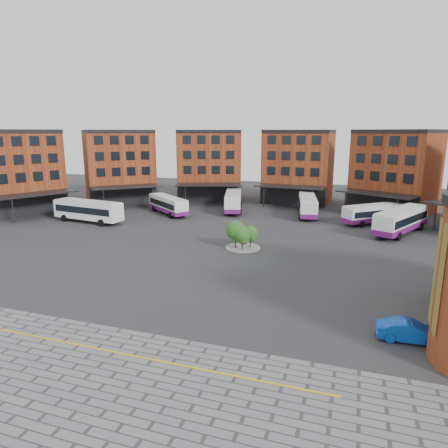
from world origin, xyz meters
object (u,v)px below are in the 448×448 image
(bus_c, at_px, (233,201))
(bus_f, at_px, (401,220))
(bus_b, at_px, (168,205))
(bus_e, at_px, (374,213))
(bus_a, at_px, (88,210))
(blue_car, at_px, (410,331))
(bus_d, at_px, (307,205))
(tree_island, at_px, (241,234))

(bus_c, relative_size, bus_f, 0.99)
(bus_b, distance_m, bus_e, 34.46)
(bus_a, bearing_deg, bus_b, -34.57)
(bus_a, relative_size, bus_e, 1.28)
(bus_b, bearing_deg, bus_c, -18.48)
(bus_b, bearing_deg, bus_a, 176.31)
(bus_f, bearing_deg, blue_car, -67.25)
(bus_e, distance_m, blue_car, 37.92)
(bus_e, relative_size, bus_f, 0.78)
(bus_c, relative_size, bus_d, 1.01)
(bus_a, height_order, bus_f, bus_f)
(bus_c, relative_size, bus_e, 1.27)
(bus_c, xyz_separation_m, bus_f, (27.67, -8.51, 0.08))
(bus_c, bearing_deg, tree_island, -86.30)
(blue_car, bearing_deg, bus_b, 43.71)
(blue_car, bearing_deg, bus_e, -0.16)
(tree_island, relative_size, blue_car, 0.99)
(bus_d, distance_m, bus_f, 16.59)
(tree_island, distance_m, bus_b, 24.87)
(bus_d, relative_size, blue_car, 2.78)
(bus_f, bearing_deg, bus_a, -143.88)
(bus_f, bearing_deg, bus_d, 175.53)
(bus_b, bearing_deg, blue_car, -95.37)
(bus_d, distance_m, bus_e, 11.26)
(bus_c, bearing_deg, bus_f, -32.93)
(tree_island, xyz_separation_m, bus_c, (-8.27, 23.29, -0.06))
(bus_c, height_order, bus_d, bus_c)
(tree_island, xyz_separation_m, bus_b, (-18.32, 16.83, -0.23))
(bus_a, bearing_deg, bus_d, -55.30)
(bus_d, xyz_separation_m, bus_e, (10.80, -3.17, -0.18))
(bus_e, bearing_deg, tree_island, -80.22)
(tree_island, distance_m, bus_c, 24.71)
(bus_a, height_order, bus_d, bus_a)
(bus_d, bearing_deg, bus_f, -40.65)
(bus_d, height_order, bus_f, bus_f)
(bus_e, relative_size, blue_car, 2.21)
(tree_island, bearing_deg, bus_d, 77.46)
(bus_b, height_order, bus_e, bus_b)
(bus_d, bearing_deg, bus_b, -174.29)
(bus_b, relative_size, bus_c, 0.82)
(tree_island, xyz_separation_m, bus_a, (-27.49, 6.80, 0.14))
(bus_b, xyz_separation_m, bus_d, (23.50, 6.48, 0.16))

